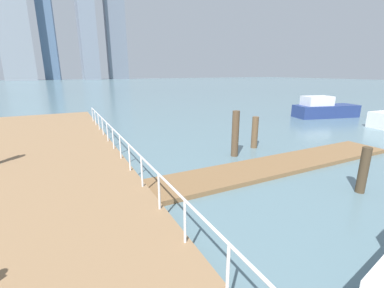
% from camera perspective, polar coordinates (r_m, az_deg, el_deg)
% --- Properties ---
extents(ground_plane, '(300.00, 300.00, 0.00)m').
position_cam_1_polar(ground_plane, '(18.00, -9.12, 2.20)').
color(ground_plane, slate).
extents(floating_dock, '(13.13, 2.00, 0.18)m').
position_cam_1_polar(floating_dock, '(12.23, 18.35, -4.42)').
color(floating_dock, olive).
rests_on(floating_dock, ground_plane).
extents(boardwalk_railing, '(0.06, 28.21, 1.08)m').
position_cam_1_polar(boardwalk_railing, '(7.90, -9.38, -5.92)').
color(boardwalk_railing, white).
rests_on(boardwalk_railing, boardwalk).
extents(dock_piling_0, '(0.35, 0.35, 1.75)m').
position_cam_1_polar(dock_piling_0, '(14.76, 13.63, 2.49)').
color(dock_piling_0, brown).
rests_on(dock_piling_0, ground_plane).
extents(dock_piling_1, '(0.31, 0.31, 1.65)m').
position_cam_1_polar(dock_piling_1, '(10.78, 33.53, -4.83)').
color(dock_piling_1, '#473826').
rests_on(dock_piling_1, ground_plane).
extents(dock_piling_2, '(0.35, 0.35, 2.29)m').
position_cam_1_polar(dock_piling_2, '(13.01, 9.49, 2.22)').
color(dock_piling_2, brown).
rests_on(dock_piling_2, ground_plane).
extents(moored_boat_1, '(6.21, 3.35, 1.96)m').
position_cam_1_polar(moored_boat_1, '(27.37, 27.01, 6.88)').
color(moored_boat_1, navy).
rests_on(moored_boat_1, ground_plane).
extents(skyline_tower_1, '(14.19, 8.22, 51.67)m').
position_cam_1_polar(skyline_tower_1, '(159.10, -34.71, 20.86)').
color(skyline_tower_1, '#8C939E').
rests_on(skyline_tower_1, ground_plane).
extents(skyline_tower_2, '(7.82, 7.71, 48.50)m').
position_cam_1_polar(skyline_tower_2, '(164.86, -29.21, 20.77)').
color(skyline_tower_2, slate).
rests_on(skyline_tower_2, ground_plane).
extents(skyline_tower_3, '(8.58, 13.90, 57.76)m').
position_cam_1_polar(skyline_tower_3, '(163.76, -22.24, 23.23)').
color(skyline_tower_3, gray).
rests_on(skyline_tower_3, ground_plane).
extents(skyline_tower_4, '(11.20, 6.98, 45.84)m').
position_cam_1_polar(skyline_tower_4, '(169.18, -16.36, 21.39)').
color(skyline_tower_4, slate).
rests_on(skyline_tower_4, ground_plane).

